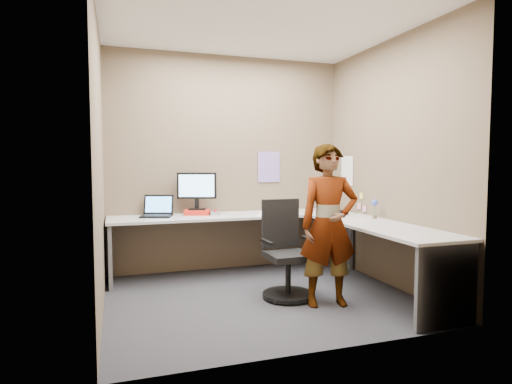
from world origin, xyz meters
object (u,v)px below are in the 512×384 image
object	(u,v)px
office_chair	(286,258)
person	(329,225)
desk	(287,232)
monitor	(197,188)

from	to	relation	value
office_chair	person	world-z (taller)	person
desk	person	xyz separation A→B (m)	(0.10, -0.79, 0.18)
person	monitor	bearing A→B (deg)	131.86
person	desk	bearing A→B (deg)	106.36
monitor	office_chair	world-z (taller)	monitor
office_chair	monitor	bearing A→B (deg)	119.12
desk	office_chair	bearing A→B (deg)	-113.28
monitor	office_chair	xyz separation A→B (m)	(0.69, -1.16, -0.66)
office_chair	person	distance (m)	0.59
monitor	person	bearing A→B (deg)	-38.85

